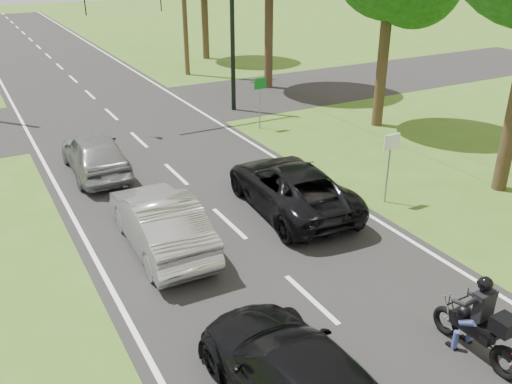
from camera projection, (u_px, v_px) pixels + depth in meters
ground at (311, 299)px, 11.77m from camera, size 140.00×140.00×0.00m
road at (156, 156)px, 19.72m from camera, size 8.00×100.00×0.01m
cross_road at (111, 114)px, 24.48m from camera, size 60.00×7.00×0.01m
motorcycle_rider at (481, 327)px, 9.88m from camera, size 0.57×2.00×1.72m
dark_suv at (291, 186)px, 15.53m from camera, size 2.69×5.17×1.39m
silver_sedan at (160, 221)px, 13.48m from camera, size 1.67×4.49×1.47m
silver_suv at (95, 153)px, 17.90m from camera, size 1.78×4.24×1.43m
dark_car_behind at (300, 381)px, 8.64m from camera, size 2.04×4.75×1.36m
traffic_signal at (192, 20)px, 22.64m from camera, size 6.38×0.44×6.00m
sign_white at (390, 152)px, 15.54m from camera, size 0.55×0.07×2.12m
sign_green at (260, 91)px, 21.99m from camera, size 0.55×0.07×2.12m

